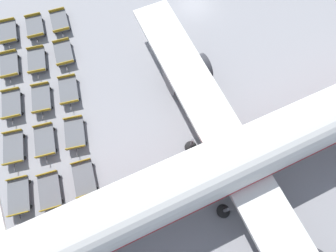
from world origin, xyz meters
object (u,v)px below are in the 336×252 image
baggage_dolly_row_near_col_a (8,32)px  baggage_dolly_row_mid_b_col_f (92,234)px  baggage_dolly_row_mid_a_col_c (41,98)px  baggage_dolly_row_mid_b_col_c (69,90)px  baggage_dolly_row_mid_a_col_a (35,27)px  baggage_dolly_row_mid_b_col_e (84,178)px  baggage_dolly_row_near_col_b (10,65)px  baggage_dolly_row_near_col_e (19,196)px  airplane (250,153)px  baggage_dolly_row_mid_a_col_d (45,141)px  baggage_dolly_row_mid_a_col_e (50,191)px  baggage_dolly_row_mid_a_col_f (59,245)px  baggage_dolly_row_mid_b_col_a (60,21)px  baggage_dolly_row_near_col_d (14,148)px  baggage_dolly_row_mid_b_col_d (75,133)px  baggage_dolly_row_mid_a_col_b (37,61)px  baggage_dolly_row_near_col_c (12,104)px

baggage_dolly_row_near_col_a → baggage_dolly_row_mid_b_col_f: (23.28, 1.77, 0.00)m
baggage_dolly_row_mid_a_col_c → baggage_dolly_row_mid_b_col_c: same height
baggage_dolly_row_mid_a_col_a → baggage_dolly_row_mid_b_col_e: bearing=-0.7°
baggage_dolly_row_near_col_b → baggage_dolly_row_near_col_e: size_ratio=1.00×
baggage_dolly_row_mid_a_col_a → airplane: bearing=29.4°
baggage_dolly_row_near_col_b → baggage_dolly_row_near_col_e: bearing=-8.8°
baggage_dolly_row_near_col_b → baggage_dolly_row_mid_b_col_e: size_ratio=1.00×
baggage_dolly_row_mid_a_col_d → baggage_dolly_row_mid_a_col_e: same height
baggage_dolly_row_near_col_e → baggage_dolly_row_mid_a_col_c: same height
baggage_dolly_row_mid_a_col_f → baggage_dolly_row_mid_b_col_a: (-22.06, 6.39, 0.00)m
airplane → baggage_dolly_row_mid_b_col_f: size_ratio=11.60×
baggage_dolly_row_mid_a_col_c → airplane: bearing=46.6°
airplane → baggage_dolly_row_mid_b_col_e: 14.05m
baggage_dolly_row_near_col_d → baggage_dolly_row_mid_a_col_f: 9.63m
baggage_dolly_row_near_col_b → baggage_dolly_row_mid_a_col_e: 14.24m
baggage_dolly_row_mid_b_col_d → baggage_dolly_row_mid_b_col_f: (8.86, -1.33, 0.00)m
baggage_dolly_row_near_col_e → baggage_dolly_row_mid_b_col_e: 5.56m
baggage_dolly_row_near_col_b → baggage_dolly_row_mid_a_col_d: (9.63, 1.17, 0.00)m
baggage_dolly_row_mid_b_col_e → baggage_dolly_row_mid_b_col_f: 4.56m
baggage_dolly_row_mid_a_col_d → baggage_dolly_row_mid_b_col_d: same height
baggage_dolly_row_mid_a_col_c → baggage_dolly_row_mid_a_col_e: size_ratio=1.00×
baggage_dolly_row_near_col_a → baggage_dolly_row_mid_b_col_d: (14.42, 3.10, 0.00)m
baggage_dolly_row_mid_a_col_c → baggage_dolly_row_mid_b_col_c: 2.69m
baggage_dolly_row_mid_a_col_b → baggage_dolly_row_mid_a_col_e: size_ratio=1.00×
baggage_dolly_row_mid_b_col_d → baggage_dolly_row_mid_a_col_e: bearing=-40.1°
airplane → baggage_dolly_row_near_col_a: bearing=-146.1°
baggage_dolly_row_near_col_b → baggage_dolly_row_mid_a_col_a: same height
baggage_dolly_row_near_col_a → baggage_dolly_row_mid_a_col_c: (9.56, 1.21, 0.00)m
baggage_dolly_row_near_col_b → baggage_dolly_row_mid_a_col_a: 5.28m
baggage_dolly_row_near_col_d → baggage_dolly_row_mid_b_col_c: 7.24m
baggage_dolly_row_near_col_e → baggage_dolly_row_mid_a_col_f: (5.07, 2.02, 0.00)m
baggage_dolly_row_mid_a_col_e → baggage_dolly_row_mid_b_col_e: (0.22, 3.00, 0.00)m
baggage_dolly_row_near_col_a → baggage_dolly_row_mid_a_col_e: same height
baggage_dolly_row_near_col_e → baggage_dolly_row_mid_a_col_a: (-17.40, 5.72, 0.00)m
baggage_dolly_row_near_col_b → baggage_dolly_row_mid_a_col_b: same height
baggage_dolly_row_mid_a_col_a → baggage_dolly_row_mid_b_col_a: bearing=81.4°
airplane → baggage_dolly_row_mid_b_col_c: size_ratio=11.52×
baggage_dolly_row_mid_a_col_a → baggage_dolly_row_mid_b_col_f: bearing=-2.7°
baggage_dolly_row_mid_a_col_f → baggage_dolly_row_mid_b_col_e: bearing=140.3°
baggage_dolly_row_near_col_e → baggage_dolly_row_mid_a_col_d: (-3.93, 3.27, 0.00)m
airplane → baggage_dolly_row_mid_a_col_a: bearing=-150.6°
baggage_dolly_row_near_col_a → baggage_dolly_row_mid_b_col_a: same height
baggage_dolly_row_mid_b_col_f → baggage_dolly_row_near_col_a: bearing=-175.7°
baggage_dolly_row_near_col_c → baggage_dolly_row_mid_b_col_e: (9.83, 4.16, 0.00)m
baggage_dolly_row_mid_a_col_b → baggage_dolly_row_mid_b_col_f: same height
baggage_dolly_row_mid_b_col_e → baggage_dolly_row_mid_a_col_e: bearing=-94.2°
baggage_dolly_row_mid_a_col_c → baggage_dolly_row_mid_b_col_a: same height
baggage_dolly_row_mid_b_col_c → baggage_dolly_row_near_col_a: bearing=-158.3°
baggage_dolly_row_near_col_c → baggage_dolly_row_mid_a_col_d: size_ratio=1.00×
baggage_dolly_row_mid_a_col_f → baggage_dolly_row_mid_b_col_e: size_ratio=1.00×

